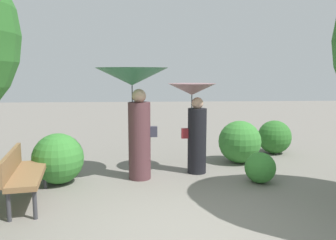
{
  "coord_description": "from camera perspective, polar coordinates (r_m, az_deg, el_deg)",
  "views": [
    {
      "loc": [
        -0.45,
        -4.31,
        2.04
      ],
      "look_at": [
        0.0,
        2.73,
        1.07
      ],
      "focal_mm": 37.04,
      "sensor_mm": 36.0,
      "label": 1
    }
  ],
  "objects": [
    {
      "name": "bush_path_left",
      "position": [
        6.72,
        -17.64,
        -6.08
      ],
      "size": [
        0.94,
        0.94,
        0.94
      ],
      "primitive_type": "sphere",
      "color": "#387F33",
      "rests_on": "ground"
    },
    {
      "name": "park_bench",
      "position": [
        5.89,
        -22.86,
        -7.85
      ],
      "size": [
        0.75,
        1.56,
        0.83
      ],
      "rotation": [
        0.0,
        0.0,
        1.75
      ],
      "color": "#38383D",
      "rests_on": "ground"
    },
    {
      "name": "bush_path_right",
      "position": [
        8.03,
        11.71,
        -3.53
      ],
      "size": [
        0.96,
        0.96,
        0.96
      ],
      "primitive_type": "sphere",
      "color": "#387F33",
      "rests_on": "ground"
    },
    {
      "name": "ground_plane",
      "position": [
        4.79,
        2.2,
        -17.41
      ],
      "size": [
        40.0,
        40.0,
        0.0
      ],
      "primitive_type": "plane",
      "color": "slate"
    },
    {
      "name": "bush_behind_bench",
      "position": [
        9.19,
        17.11,
        -2.68
      ],
      "size": [
        0.84,
        0.84,
        0.84
      ],
      "primitive_type": "sphere",
      "color": "#2D6B28",
      "rests_on": "ground"
    },
    {
      "name": "bush_far_side",
      "position": [
        6.71,
        14.93,
        -7.59
      ],
      "size": [
        0.57,
        0.57,
        0.57
      ],
      "primitive_type": "sphere",
      "color": "#387F33",
      "rests_on": "ground"
    },
    {
      "name": "person_right",
      "position": [
        6.98,
        4.36,
        1.04
      ],
      "size": [
        0.96,
        0.96,
        1.82
      ],
      "rotation": [
        0.0,
        0.0,
        1.57
      ],
      "color": "black",
      "rests_on": "ground"
    },
    {
      "name": "person_left",
      "position": [
        6.55,
        -5.54,
        3.86
      ],
      "size": [
        1.36,
        1.36,
        2.13
      ],
      "rotation": [
        0.0,
        0.0,
        1.57
      ],
      "color": "#563338",
      "rests_on": "ground"
    }
  ]
}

